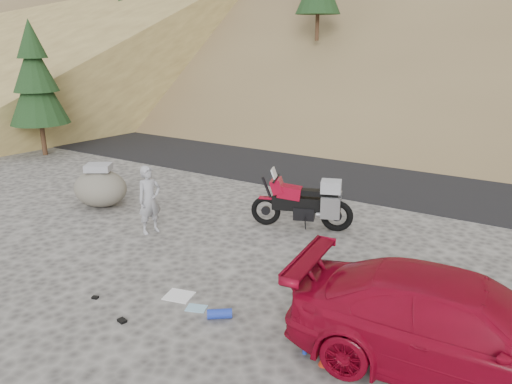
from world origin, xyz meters
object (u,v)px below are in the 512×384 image
at_px(motorcycle, 306,203).
at_px(boulder, 100,188).
at_px(red_car, 455,371).
at_px(man, 152,232).

distance_m(motorcycle, boulder, 5.70).
bearing_deg(red_car, man, 72.49).
bearing_deg(man, boulder, 90.35).
xyz_separation_m(motorcycle, boulder, (-5.51, -1.46, -0.12)).
bearing_deg(motorcycle, red_car, -60.95).
bearing_deg(motorcycle, man, -163.23).
relative_size(motorcycle, boulder, 1.29).
xyz_separation_m(man, boulder, (-2.50, 0.71, 0.51)).
distance_m(motorcycle, red_car, 5.67).
relative_size(man, boulder, 0.87).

